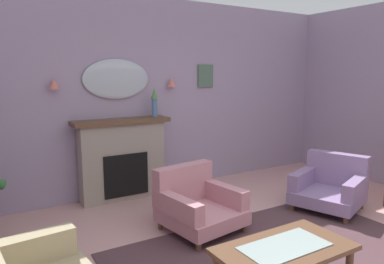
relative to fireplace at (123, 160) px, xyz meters
The scene contains 10 objects.
wall_back 1.17m from the fireplace, 16.78° to the left, with size 7.27×0.10×2.90m, color #9E8CA8.
fireplace is the anchor object (origin of this frame).
mantel_vase_right 0.97m from the fireplace, ahead, with size 0.10×0.10×0.43m.
wall_mirror 1.15m from the fireplace, 90.00° to the left, with size 0.96×0.06×0.56m, color #B2BCC6.
wall_sconce_left 1.38m from the fireplace, behind, with size 0.14×0.14×0.14m, color #D17066.
wall_sconce_right 1.38m from the fireplace, ahead, with size 0.14×0.14×0.14m, color #D17066.
framed_picture 1.91m from the fireplace, ahead, with size 0.28×0.03×0.36m, color #4C6B56.
coffee_table 2.90m from the fireplace, 84.58° to the right, with size 1.10×0.60×0.45m.
armchair_beside_couch 2.88m from the fireplace, 38.32° to the right, with size 1.04×1.03×0.71m.
armchair_near_fireplace 1.48m from the fireplace, 75.10° to the right, with size 0.92×0.93×0.71m.
Camera 1 is at (-2.45, -1.97, 1.79)m, focal length 33.52 mm.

